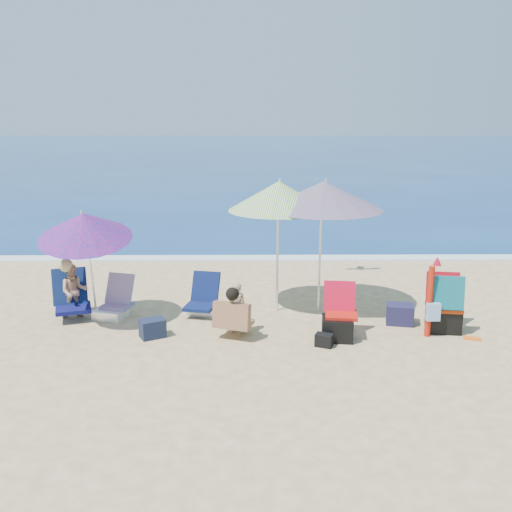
{
  "coord_description": "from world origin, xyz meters",
  "views": [
    {
      "loc": [
        -0.38,
        -8.04,
        3.36
      ],
      "look_at": [
        -0.3,
        1.0,
        1.1
      ],
      "focal_mm": 39.88,
      "sensor_mm": 36.0,
      "label": 1
    }
  ],
  "objects_px": {
    "umbrella_turquoise": "(323,195)",
    "camp_chair_right": "(444,310)",
    "camp_chair_left": "(338,322)",
    "person_center": "(235,311)",
    "umbrella_blue": "(84,226)",
    "umbrella_striped": "(279,196)",
    "chair_rainbow": "(114,306)",
    "furled_umbrella": "(431,294)",
    "person_left": "(73,291)",
    "chair_navy": "(203,303)"
  },
  "relations": [
    {
      "from": "umbrella_blue",
      "to": "person_center",
      "type": "height_order",
      "value": "umbrella_blue"
    },
    {
      "from": "umbrella_blue",
      "to": "furled_umbrella",
      "type": "height_order",
      "value": "umbrella_blue"
    },
    {
      "from": "umbrella_striped",
      "to": "person_center",
      "type": "relative_size",
      "value": 2.75
    },
    {
      "from": "umbrella_turquoise",
      "to": "chair_rainbow",
      "type": "bearing_deg",
      "value": -176.09
    },
    {
      "from": "camp_chair_right",
      "to": "person_left",
      "type": "bearing_deg",
      "value": 173.67
    },
    {
      "from": "umbrella_striped",
      "to": "person_left",
      "type": "xyz_separation_m",
      "value": [
        -3.47,
        -0.37,
        -1.55
      ]
    },
    {
      "from": "camp_chair_left",
      "to": "umbrella_striped",
      "type": "bearing_deg",
      "value": 123.0
    },
    {
      "from": "umbrella_turquoise",
      "to": "umbrella_striped",
      "type": "distance_m",
      "value": 0.75
    },
    {
      "from": "camp_chair_left",
      "to": "person_left",
      "type": "bearing_deg",
      "value": 167.51
    },
    {
      "from": "chair_navy",
      "to": "person_left",
      "type": "bearing_deg",
      "value": -174.61
    },
    {
      "from": "chair_rainbow",
      "to": "camp_chair_left",
      "type": "height_order",
      "value": "camp_chair_left"
    },
    {
      "from": "chair_rainbow",
      "to": "camp_chair_right",
      "type": "relative_size",
      "value": 0.8
    },
    {
      "from": "umbrella_turquoise",
      "to": "umbrella_striped",
      "type": "xyz_separation_m",
      "value": [
        -0.75,
        0.04,
        -0.02
      ]
    },
    {
      "from": "chair_rainbow",
      "to": "furled_umbrella",
      "type": "bearing_deg",
      "value": -10.37
    },
    {
      "from": "camp_chair_left",
      "to": "person_left",
      "type": "relative_size",
      "value": 0.82
    },
    {
      "from": "umbrella_blue",
      "to": "furled_umbrella",
      "type": "distance_m",
      "value": 5.5
    },
    {
      "from": "umbrella_blue",
      "to": "camp_chair_right",
      "type": "height_order",
      "value": "umbrella_blue"
    },
    {
      "from": "umbrella_blue",
      "to": "chair_navy",
      "type": "xyz_separation_m",
      "value": [
        1.79,
        0.57,
        -1.47
      ]
    },
    {
      "from": "umbrella_turquoise",
      "to": "umbrella_striped",
      "type": "height_order",
      "value": "umbrella_turquoise"
    },
    {
      "from": "chair_rainbow",
      "to": "camp_chair_right",
      "type": "height_order",
      "value": "camp_chair_right"
    },
    {
      "from": "camp_chair_left",
      "to": "person_left",
      "type": "height_order",
      "value": "person_left"
    },
    {
      "from": "umbrella_blue",
      "to": "person_center",
      "type": "distance_m",
      "value": 2.72
    },
    {
      "from": "chair_navy",
      "to": "camp_chair_left",
      "type": "xyz_separation_m",
      "value": [
        2.16,
        -1.16,
        0.07
      ]
    },
    {
      "from": "umbrella_turquoise",
      "to": "chair_navy",
      "type": "relative_size",
      "value": 3.02
    },
    {
      "from": "umbrella_turquoise",
      "to": "camp_chair_right",
      "type": "height_order",
      "value": "umbrella_turquoise"
    },
    {
      "from": "furled_umbrella",
      "to": "person_left",
      "type": "xyz_separation_m",
      "value": [
        -5.76,
        0.85,
        -0.21
      ]
    },
    {
      "from": "umbrella_striped",
      "to": "furled_umbrella",
      "type": "distance_m",
      "value": 2.92
    },
    {
      "from": "umbrella_turquoise",
      "to": "person_left",
      "type": "distance_m",
      "value": 4.51
    },
    {
      "from": "umbrella_turquoise",
      "to": "chair_rainbow",
      "type": "distance_m",
      "value": 4.02
    },
    {
      "from": "furled_umbrella",
      "to": "camp_chair_right",
      "type": "relative_size",
      "value": 1.3
    },
    {
      "from": "person_left",
      "to": "person_center",
      "type": "bearing_deg",
      "value": -17.05
    },
    {
      "from": "furled_umbrella",
      "to": "camp_chair_left",
      "type": "xyz_separation_m",
      "value": [
        -1.43,
        -0.11,
        -0.43
      ]
    },
    {
      "from": "camp_chair_right",
      "to": "umbrella_turquoise",
      "type": "bearing_deg",
      "value": 151.47
    },
    {
      "from": "chair_navy",
      "to": "furled_umbrella",
      "type": "bearing_deg",
      "value": -16.41
    },
    {
      "from": "umbrella_striped",
      "to": "chair_navy",
      "type": "bearing_deg",
      "value": -172.86
    },
    {
      "from": "camp_chair_right",
      "to": "person_center",
      "type": "xyz_separation_m",
      "value": [
        -3.3,
        -0.17,
        0.06
      ]
    },
    {
      "from": "person_center",
      "to": "umbrella_striped",
      "type": "bearing_deg",
      "value": 59.17
    },
    {
      "from": "chair_navy",
      "to": "camp_chair_right",
      "type": "height_order",
      "value": "camp_chair_right"
    },
    {
      "from": "chair_navy",
      "to": "camp_chair_right",
      "type": "distance_m",
      "value": 3.98
    },
    {
      "from": "camp_chair_left",
      "to": "umbrella_blue",
      "type": "bearing_deg",
      "value": 171.45
    },
    {
      "from": "person_left",
      "to": "camp_chair_right",
      "type": "bearing_deg",
      "value": -6.33
    },
    {
      "from": "umbrella_blue",
      "to": "camp_chair_left",
      "type": "xyz_separation_m",
      "value": [
        3.95,
        -0.59,
        -1.4
      ]
    },
    {
      "from": "person_left",
      "to": "chair_rainbow",
      "type": "bearing_deg",
      "value": 7.07
    },
    {
      "from": "umbrella_striped",
      "to": "umbrella_blue",
      "type": "height_order",
      "value": "umbrella_striped"
    },
    {
      "from": "furled_umbrella",
      "to": "person_left",
      "type": "bearing_deg",
      "value": 171.58
    },
    {
      "from": "chair_rainbow",
      "to": "person_center",
      "type": "bearing_deg",
      "value": -23.83
    },
    {
      "from": "umbrella_striped",
      "to": "furled_umbrella",
      "type": "relative_size",
      "value": 1.86
    },
    {
      "from": "camp_chair_left",
      "to": "person_center",
      "type": "relative_size",
      "value": 1.01
    },
    {
      "from": "umbrella_blue",
      "to": "chair_navy",
      "type": "relative_size",
      "value": 2.57
    },
    {
      "from": "umbrella_turquoise",
      "to": "umbrella_striped",
      "type": "bearing_deg",
      "value": 176.72
    }
  ]
}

